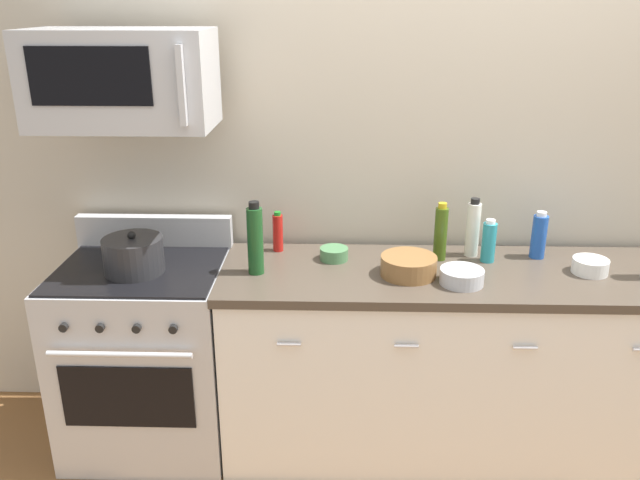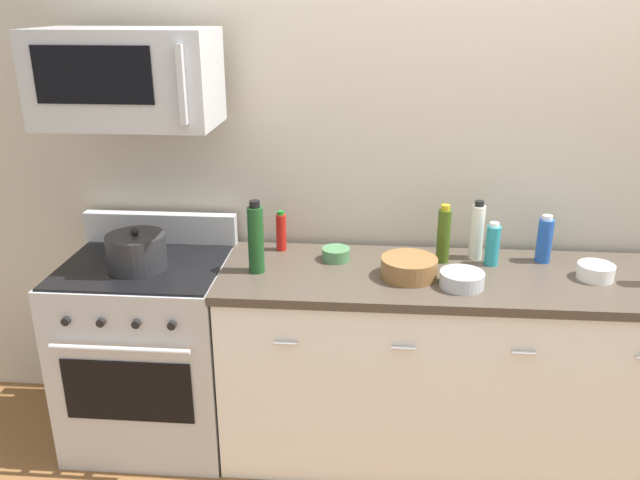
{
  "view_description": "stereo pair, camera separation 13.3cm",
  "coord_description": "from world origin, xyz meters",
  "px_view_note": "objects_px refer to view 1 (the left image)",
  "views": [
    {
      "loc": [
        -0.53,
        -2.65,
        2.06
      ],
      "look_at": [
        -0.61,
        -0.05,
        1.08
      ],
      "focal_mm": 35.97,
      "sensor_mm": 36.0,
      "label": 1
    },
    {
      "loc": [
        -0.4,
        -2.64,
        2.06
      ],
      "look_at": [
        -0.61,
        -0.05,
        1.08
      ],
      "focal_mm": 35.97,
      "sensor_mm": 36.0,
      "label": 2
    }
  ],
  "objects_px": {
    "bottle_hot_sauce_red": "(278,232)",
    "bowl_wooden_salad": "(409,265)",
    "bottle_soda_blue": "(539,236)",
    "stockpot": "(134,255)",
    "bowl_green_glaze": "(334,253)",
    "bottle_vinegar_white": "(473,229)",
    "bowl_steel_prep": "(462,276)",
    "range_oven": "(148,354)",
    "bowl_white_ceramic": "(590,265)",
    "bottle_olive_oil": "(441,233)",
    "microwave": "(122,79)",
    "bottle_wine_green": "(255,240)",
    "bottle_dish_soap": "(489,242)"
  },
  "relations": [
    {
      "from": "bottle_wine_green",
      "to": "bowl_white_ceramic",
      "type": "relative_size",
      "value": 2.12
    },
    {
      "from": "bowl_green_glaze",
      "to": "bowl_wooden_salad",
      "type": "distance_m",
      "value": 0.37
    },
    {
      "from": "range_oven",
      "to": "stockpot",
      "type": "distance_m",
      "value": 0.54
    },
    {
      "from": "bowl_white_ceramic",
      "to": "bowl_steel_prep",
      "type": "xyz_separation_m",
      "value": [
        -0.59,
        -0.13,
        0.0
      ]
    },
    {
      "from": "bowl_steel_prep",
      "to": "bottle_vinegar_white",
      "type": "bearing_deg",
      "value": 72.79
    },
    {
      "from": "range_oven",
      "to": "bowl_steel_prep",
      "type": "distance_m",
      "value": 1.52
    },
    {
      "from": "microwave",
      "to": "bottle_soda_blue",
      "type": "bearing_deg",
      "value": 4.2
    },
    {
      "from": "bottle_hot_sauce_red",
      "to": "bowl_wooden_salad",
      "type": "bearing_deg",
      "value": -24.84
    },
    {
      "from": "bowl_wooden_salad",
      "to": "stockpot",
      "type": "bearing_deg",
      "value": -179.82
    },
    {
      "from": "microwave",
      "to": "bottle_dish_soap",
      "type": "bearing_deg",
      "value": 2.82
    },
    {
      "from": "bottle_dish_soap",
      "to": "stockpot",
      "type": "height_order",
      "value": "bottle_dish_soap"
    },
    {
      "from": "stockpot",
      "to": "microwave",
      "type": "bearing_deg",
      "value": 89.87
    },
    {
      "from": "bottle_hot_sauce_red",
      "to": "bowl_steel_prep",
      "type": "distance_m",
      "value": 0.9
    },
    {
      "from": "bowl_wooden_salad",
      "to": "bowl_steel_prep",
      "type": "distance_m",
      "value": 0.23
    },
    {
      "from": "bottle_wine_green",
      "to": "bowl_green_glaze",
      "type": "height_order",
      "value": "bottle_wine_green"
    },
    {
      "from": "microwave",
      "to": "bottle_dish_soap",
      "type": "height_order",
      "value": "microwave"
    },
    {
      "from": "bottle_hot_sauce_red",
      "to": "bowl_green_glaze",
      "type": "relative_size",
      "value": 1.49
    },
    {
      "from": "bottle_dish_soap",
      "to": "bowl_wooden_salad",
      "type": "relative_size",
      "value": 0.82
    },
    {
      "from": "microwave",
      "to": "bowl_green_glaze",
      "type": "bearing_deg",
      "value": 4.97
    },
    {
      "from": "bottle_hot_sauce_red",
      "to": "bottle_wine_green",
      "type": "distance_m",
      "value": 0.29
    },
    {
      "from": "bottle_soda_blue",
      "to": "bottle_dish_soap",
      "type": "bearing_deg",
      "value": -166.96
    },
    {
      "from": "bottle_wine_green",
      "to": "bowl_wooden_salad",
      "type": "bearing_deg",
      "value": -0.53
    },
    {
      "from": "range_oven",
      "to": "bowl_green_glaze",
      "type": "distance_m",
      "value": 1.01
    },
    {
      "from": "range_oven",
      "to": "bowl_white_ceramic",
      "type": "bearing_deg",
      "value": 0.01
    },
    {
      "from": "bottle_soda_blue",
      "to": "stockpot",
      "type": "relative_size",
      "value": 0.85
    },
    {
      "from": "bottle_wine_green",
      "to": "bowl_white_ceramic",
      "type": "xyz_separation_m",
      "value": [
        1.48,
        0.04,
        -0.12
      ]
    },
    {
      "from": "bottle_dish_soap",
      "to": "bottle_hot_sauce_red",
      "type": "height_order",
      "value": "bottle_dish_soap"
    },
    {
      "from": "range_oven",
      "to": "bottle_olive_oil",
      "type": "xyz_separation_m",
      "value": [
        1.37,
        0.14,
        0.58
      ]
    },
    {
      "from": "bottle_soda_blue",
      "to": "bowl_green_glaze",
      "type": "relative_size",
      "value": 1.7
    },
    {
      "from": "bottle_soda_blue",
      "to": "bowl_wooden_salad",
      "type": "height_order",
      "value": "bottle_soda_blue"
    },
    {
      "from": "microwave",
      "to": "bowl_steel_prep",
      "type": "relative_size",
      "value": 3.99
    },
    {
      "from": "bottle_olive_oil",
      "to": "bowl_green_glaze",
      "type": "height_order",
      "value": "bottle_olive_oil"
    },
    {
      "from": "bottle_dish_soap",
      "to": "bottle_wine_green",
      "type": "height_order",
      "value": "bottle_wine_green"
    },
    {
      "from": "bottle_olive_oil",
      "to": "bottle_wine_green",
      "type": "height_order",
      "value": "bottle_wine_green"
    },
    {
      "from": "range_oven",
      "to": "bottle_vinegar_white",
      "type": "relative_size",
      "value": 3.81
    },
    {
      "from": "bottle_olive_oil",
      "to": "bottle_vinegar_white",
      "type": "height_order",
      "value": "bottle_vinegar_white"
    },
    {
      "from": "bottle_hot_sauce_red",
      "to": "bottle_dish_soap",
      "type": "bearing_deg",
      "value": -6.08
    },
    {
      "from": "range_oven",
      "to": "bottle_vinegar_white",
      "type": "height_order",
      "value": "bottle_vinegar_white"
    },
    {
      "from": "bowl_white_ceramic",
      "to": "bottle_olive_oil",
      "type": "bearing_deg",
      "value": 167.63
    },
    {
      "from": "bottle_hot_sauce_red",
      "to": "bottle_soda_blue",
      "type": "relative_size",
      "value": 0.88
    },
    {
      "from": "bottle_hot_sauce_red",
      "to": "bottle_vinegar_white",
      "type": "height_order",
      "value": "bottle_vinegar_white"
    },
    {
      "from": "bottle_dish_soap",
      "to": "bottle_wine_green",
      "type": "distance_m",
      "value": 1.07
    },
    {
      "from": "bottle_vinegar_white",
      "to": "bowl_steel_prep",
      "type": "height_order",
      "value": "bottle_vinegar_white"
    },
    {
      "from": "bottle_olive_oil",
      "to": "bowl_wooden_salad",
      "type": "height_order",
      "value": "bottle_olive_oil"
    },
    {
      "from": "bowl_steel_prep",
      "to": "stockpot",
      "type": "bearing_deg",
      "value": 176.74
    },
    {
      "from": "bottle_olive_oil",
      "to": "bottle_wine_green",
      "type": "relative_size",
      "value": 0.83
    },
    {
      "from": "bowl_green_glaze",
      "to": "bowl_steel_prep",
      "type": "xyz_separation_m",
      "value": [
        0.55,
        -0.26,
        0.01
      ]
    },
    {
      "from": "bottle_wine_green",
      "to": "bottle_hot_sauce_red",
      "type": "bearing_deg",
      "value": 74.97
    },
    {
      "from": "bottle_hot_sauce_red",
      "to": "bowl_green_glaze",
      "type": "bearing_deg",
      "value": -21.45
    },
    {
      "from": "bottle_dish_soap",
      "to": "bottle_vinegar_white",
      "type": "distance_m",
      "value": 0.1
    }
  ]
}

